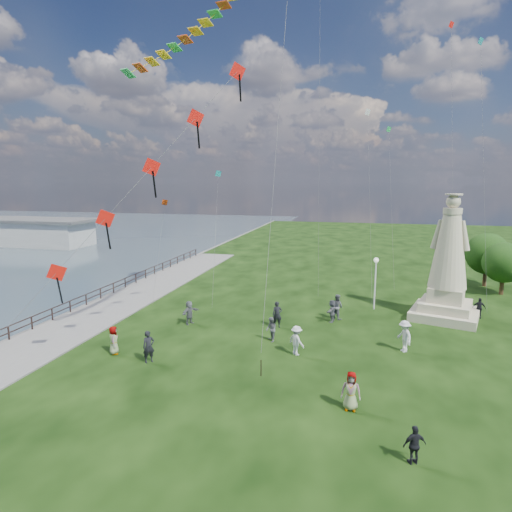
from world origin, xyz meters
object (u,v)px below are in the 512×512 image
(person_4, at_px, (351,391))
(person_11, at_px, (332,311))
(pier_pavilion, at_px, (10,231))
(person_10, at_px, (114,340))
(person_3, at_px, (415,445))
(person_1, at_px, (271,329))
(person_2, at_px, (297,340))
(person_5, at_px, (189,312))
(person_7, at_px, (337,307))
(statue, at_px, (448,272))
(lamppost, at_px, (376,272))
(person_6, at_px, (277,315))
(person_9, at_px, (479,308))
(person_8, at_px, (404,336))
(person_0, at_px, (149,347))

(person_4, xyz_separation_m, person_11, (-1.65, 12.10, -0.07))
(pier_pavilion, height_order, person_10, pier_pavilion)
(person_3, xyz_separation_m, person_11, (-3.99, 15.36, 0.08))
(person_1, height_order, person_2, person_2)
(person_5, bearing_deg, person_7, -47.68)
(statue, height_order, lamppost, statue)
(lamppost, bearing_deg, person_3, -87.26)
(person_2, distance_m, person_6, 4.90)
(person_6, bearing_deg, statue, 6.18)
(person_9, distance_m, person_10, 26.00)
(person_8, bearing_deg, person_10, -102.51)
(pier_pavilion, relative_size, lamppost, 7.14)
(pier_pavilion, height_order, person_3, pier_pavilion)
(pier_pavilion, height_order, person_11, pier_pavilion)
(person_4, relative_size, person_7, 0.95)
(statue, relative_size, person_4, 5.18)
(person_6, height_order, person_11, person_6)
(lamppost, relative_size, person_9, 2.75)
(person_0, xyz_separation_m, person_1, (6.05, 4.76, -0.12))
(statue, relative_size, person_11, 5.64)
(person_1, relative_size, person_4, 0.89)
(person_5, distance_m, person_6, 6.28)
(person_9, bearing_deg, person_11, -150.73)
(statue, distance_m, person_8, 8.64)
(person_5, height_order, person_7, person_7)
(pier_pavilion, distance_m, person_5, 55.81)
(person_0, relative_size, person_10, 1.08)
(person_3, height_order, person_5, person_5)
(person_4, bearing_deg, person_1, 126.00)
(statue, bearing_deg, person_11, -143.76)
(person_11, bearing_deg, person_5, -64.81)
(pier_pavilion, bearing_deg, person_8, -29.32)
(person_1, bearing_deg, person_6, 154.08)
(person_3, relative_size, person_11, 0.90)
(person_3, relative_size, person_5, 0.87)
(person_0, bearing_deg, person_11, 1.52)
(person_11, bearing_deg, person_6, -51.22)
(person_5, xyz_separation_m, person_10, (-2.26, -6.10, -0.00))
(person_4, distance_m, person_11, 12.21)
(lamppost, height_order, person_1, lamppost)
(person_4, height_order, person_11, person_4)
(lamppost, relative_size, person_5, 2.47)
(person_5, height_order, person_6, person_6)
(person_3, bearing_deg, person_7, -98.81)
(person_2, bearing_deg, person_0, 59.10)
(person_1, distance_m, person_2, 2.56)
(person_8, bearing_deg, person_9, 115.86)
(person_2, distance_m, person_3, 10.42)
(person_10, bearing_deg, person_3, -138.04)
(lamppost, xyz_separation_m, person_9, (7.56, -0.36, -2.27))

